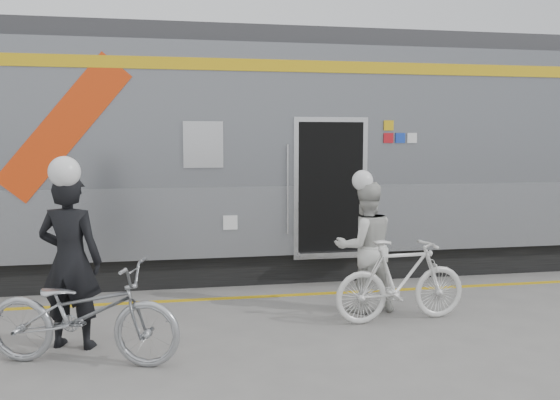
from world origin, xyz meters
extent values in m
plane|color=slate|center=(0.00, 0.00, 0.00)|extent=(90.00, 90.00, 0.00)
cube|color=black|center=(-0.92, 4.20, 0.25)|extent=(24.00, 2.70, 0.50)
cube|color=#9EA0A5|center=(-0.92, 4.20, 1.05)|extent=(24.00, 3.00, 1.10)
cube|color=slate|center=(-0.92, 4.20, 2.70)|extent=(24.00, 3.00, 2.20)
cube|color=#38383A|center=(-0.92, 4.20, 3.95)|extent=(24.00, 2.64, 0.30)
cube|color=gold|center=(-0.92, 2.69, 3.45)|extent=(24.00, 0.02, 0.18)
cube|color=red|center=(-2.72, 2.69, 2.50)|extent=(1.96, 0.01, 2.19)
cube|color=black|center=(-0.72, 2.69, 2.25)|extent=(0.55, 0.02, 0.65)
cube|color=black|center=(1.28, 2.90, 1.55)|extent=(1.05, 0.45, 2.10)
cube|color=silver|center=(1.28, 2.69, 1.55)|extent=(1.20, 0.02, 2.25)
cylinder|color=silver|center=(0.58, 2.67, 1.55)|extent=(0.04, 0.04, 1.40)
cube|color=silver|center=(1.28, 2.65, 0.52)|extent=(1.05, 0.25, 0.06)
cube|color=gold|center=(2.23, 2.69, 2.55)|extent=(0.16, 0.01, 0.16)
cube|color=#B2141D|center=(2.23, 2.69, 2.35)|extent=(0.16, 0.01, 0.16)
cube|color=#1A3BAB|center=(2.43, 2.69, 2.35)|extent=(0.16, 0.01, 0.16)
cube|color=silver|center=(2.63, 2.69, 2.35)|extent=(0.16, 0.01, 0.16)
cube|color=silver|center=(-0.32, 2.69, 1.05)|extent=(0.22, 0.01, 0.22)
cube|color=gold|center=(0.00, 2.15, 0.00)|extent=(24.00, 0.12, 0.01)
imported|color=black|center=(-2.34, 0.45, 0.98)|extent=(0.82, 0.66, 1.96)
imported|color=#9DA0A4|center=(-2.14, -0.10, 0.54)|extent=(2.18, 1.29, 1.08)
imported|color=silver|center=(1.35, 1.21, 0.88)|extent=(0.90, 0.73, 1.76)
imported|color=silver|center=(1.65, 0.66, 0.53)|extent=(1.81, 0.63, 1.07)
sphere|color=white|center=(-2.34, 0.45, 2.14)|extent=(0.34, 0.34, 0.34)
sphere|color=white|center=(1.35, 1.21, 1.90)|extent=(0.28, 0.28, 0.28)
camera|label=1|loc=(-1.25, -6.35, 2.34)|focal=38.00mm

